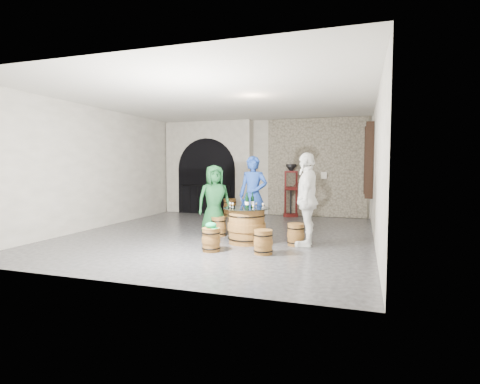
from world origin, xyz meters
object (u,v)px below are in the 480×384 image
(barrel_stool_near_right, at_px, (263,242))
(wine_bottle_left, at_px, (247,201))
(person_green, at_px, (214,200))
(person_white, at_px, (307,199))
(wine_bottle_center, at_px, (247,202))
(barrel_stool_left, at_px, (219,226))
(side_barrel, at_px, (230,208))
(barrel_stool_near_left, at_px, (211,240))
(wine_bottle_right, at_px, (252,201))
(corking_press, at_px, (291,186))
(barrel_table, at_px, (247,226))
(person_blue, at_px, (253,195))
(barrel_stool_far, at_px, (253,225))
(barrel_stool_right, at_px, (296,235))

(barrel_stool_near_right, bearing_deg, wine_bottle_left, 124.06)
(person_green, relative_size, person_white, 0.87)
(wine_bottle_left, xyz_separation_m, wine_bottle_center, (0.04, -0.09, 0.00))
(barrel_stool_left, height_order, side_barrel, side_barrel)
(barrel_stool_near_left, height_order, wine_bottle_right, wine_bottle_right)
(barrel_stool_near_right, distance_m, wine_bottle_right, 1.24)
(wine_bottle_right, distance_m, corking_press, 4.44)
(barrel_table, height_order, person_blue, person_blue)
(barrel_table, bearing_deg, wine_bottle_left, 105.12)
(wine_bottle_right, bearing_deg, wine_bottle_center, -118.80)
(barrel_table, bearing_deg, person_blue, 98.20)
(barrel_stool_far, bearing_deg, corking_press, 85.47)
(person_green, bearing_deg, person_white, -53.29)
(person_white, height_order, side_barrel, person_white)
(barrel_stool_far, height_order, barrel_stool_near_right, same)
(person_green, relative_size, wine_bottle_center, 5.16)
(barrel_stool_left, relative_size, side_barrel, 0.79)
(person_white, relative_size, wine_bottle_right, 5.93)
(barrel_stool_right, height_order, wine_bottle_left, wine_bottle_left)
(barrel_stool_near_left, distance_m, person_white, 2.13)
(barrel_stool_right, bearing_deg, barrel_stool_far, 141.85)
(person_green, relative_size, wine_bottle_left, 5.16)
(barrel_stool_far, xyz_separation_m, person_white, (1.41, -0.91, 0.74))
(barrel_stool_far, height_order, wine_bottle_center, wine_bottle_center)
(wine_bottle_center, relative_size, corking_press, 0.19)
(wine_bottle_center, bearing_deg, wine_bottle_left, 113.40)
(barrel_table, distance_m, wine_bottle_right, 0.53)
(barrel_table, xyz_separation_m, barrel_stool_far, (-0.15, 1.04, -0.15))
(person_green, height_order, wine_bottle_center, person_green)
(person_blue, bearing_deg, side_barrel, 118.77)
(barrel_stool_near_right, relative_size, barrel_stool_near_left, 1.00)
(barrel_stool_right, relative_size, barrel_stool_near_left, 1.00)
(wine_bottle_left, height_order, corking_press, corking_press)
(side_barrel, bearing_deg, wine_bottle_right, -63.82)
(barrel_stool_near_right, bearing_deg, barrel_stool_far, 111.30)
(barrel_stool_far, height_order, person_white, person_white)
(barrel_stool_near_left, height_order, wine_bottle_left, wine_bottle_left)
(barrel_stool_near_right, bearing_deg, wine_bottle_center, 125.15)
(barrel_stool_left, distance_m, person_white, 2.30)
(wine_bottle_center, height_order, side_barrel, wine_bottle_center)
(barrel_stool_left, bearing_deg, barrel_table, -33.43)
(wine_bottle_left, bearing_deg, barrel_stool_left, 147.30)
(barrel_stool_right, relative_size, barrel_stool_near_right, 1.00)
(wine_bottle_left, bearing_deg, barrel_stool_right, 4.44)
(barrel_stool_right, relative_size, wine_bottle_center, 1.41)
(barrel_stool_near_right, height_order, wine_bottle_left, wine_bottle_left)
(barrel_stool_right, distance_m, wine_bottle_left, 1.25)
(barrel_table, relative_size, barrel_stool_far, 2.17)
(barrel_stool_near_right, xyz_separation_m, wine_bottle_left, (-0.60, 0.88, 0.67))
(barrel_table, height_order, barrel_stool_near_right, barrel_table)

